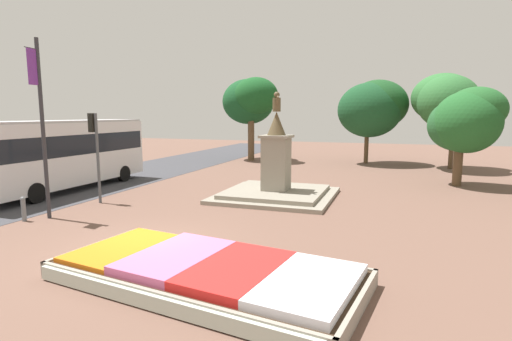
{
  "coord_description": "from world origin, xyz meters",
  "views": [
    {
      "loc": [
        6.68,
        -9.4,
        3.83
      ],
      "look_at": [
        1.77,
        4.69,
        1.71
      ],
      "focal_mm": 28.0,
      "sensor_mm": 36.0,
      "label": 1
    }
  ],
  "objects_px": {
    "traffic_light_mid_block": "(95,141)",
    "kerb_bollard_mid_b": "(23,208)",
    "statue_monument": "(276,180)",
    "city_bus": "(63,151)",
    "flower_planter": "(207,273)",
    "banner_pole": "(42,126)"
  },
  "relations": [
    {
      "from": "traffic_light_mid_block",
      "to": "kerb_bollard_mid_b",
      "type": "relative_size",
      "value": 4.3
    },
    {
      "from": "statue_monument",
      "to": "city_bus",
      "type": "xyz_separation_m",
      "value": [
        -10.54,
        -1.88,
        1.21
      ]
    },
    {
      "from": "city_bus",
      "to": "kerb_bollard_mid_b",
      "type": "xyz_separation_m",
      "value": [
        3.14,
        -5.08,
        -1.53
      ]
    },
    {
      "from": "flower_planter",
      "to": "statue_monument",
      "type": "distance_m",
      "value": 9.7
    },
    {
      "from": "banner_pole",
      "to": "flower_planter",
      "type": "bearing_deg",
      "value": -21.94
    },
    {
      "from": "flower_planter",
      "to": "traffic_light_mid_block",
      "type": "height_order",
      "value": "traffic_light_mid_block"
    },
    {
      "from": "banner_pole",
      "to": "traffic_light_mid_block",
      "type": "bearing_deg",
      "value": 91.78
    },
    {
      "from": "flower_planter",
      "to": "kerb_bollard_mid_b",
      "type": "relative_size",
      "value": 8.37
    },
    {
      "from": "flower_planter",
      "to": "city_bus",
      "type": "bearing_deg",
      "value": 146.58
    },
    {
      "from": "flower_planter",
      "to": "kerb_bollard_mid_b",
      "type": "height_order",
      "value": "kerb_bollard_mid_b"
    },
    {
      "from": "statue_monument",
      "to": "kerb_bollard_mid_b",
      "type": "xyz_separation_m",
      "value": [
        -7.41,
        -6.97,
        -0.33
      ]
    },
    {
      "from": "traffic_light_mid_block",
      "to": "kerb_bollard_mid_b",
      "type": "height_order",
      "value": "traffic_light_mid_block"
    },
    {
      "from": "city_bus",
      "to": "kerb_bollard_mid_b",
      "type": "bearing_deg",
      "value": -58.33
    },
    {
      "from": "flower_planter",
      "to": "statue_monument",
      "type": "xyz_separation_m",
      "value": [
        -1.18,
        9.61,
        0.55
      ]
    },
    {
      "from": "statue_monument",
      "to": "city_bus",
      "type": "bearing_deg",
      "value": -169.88
    },
    {
      "from": "statue_monument",
      "to": "traffic_light_mid_block",
      "type": "distance_m",
      "value": 8.09
    },
    {
      "from": "traffic_light_mid_block",
      "to": "banner_pole",
      "type": "height_order",
      "value": "banner_pole"
    },
    {
      "from": "flower_planter",
      "to": "statue_monument",
      "type": "height_order",
      "value": "statue_monument"
    },
    {
      "from": "banner_pole",
      "to": "city_bus",
      "type": "xyz_separation_m",
      "value": [
        -3.65,
        4.48,
        -1.41
      ]
    },
    {
      "from": "banner_pole",
      "to": "kerb_bollard_mid_b",
      "type": "distance_m",
      "value": 3.04
    },
    {
      "from": "statue_monument",
      "to": "banner_pole",
      "type": "distance_m",
      "value": 9.74
    },
    {
      "from": "traffic_light_mid_block",
      "to": "city_bus",
      "type": "relative_size",
      "value": 0.39
    }
  ]
}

